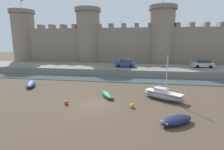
{
  "coord_description": "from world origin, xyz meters",
  "views": [
    {
      "loc": [
        4.45,
        -17.85,
        6.89
      ],
      "look_at": [
        0.93,
        4.09,
        2.5
      ],
      "focal_mm": 28.0,
      "sensor_mm": 36.0,
      "label": 1
    }
  ],
  "objects_px": {
    "rowboat_midflat_centre": "(31,84)",
    "car_quay_centre_west": "(125,63)",
    "rowboat_midflat_right": "(176,120)",
    "mooring_buoy_near_channel": "(66,102)",
    "car_quay_centre_east": "(203,64)",
    "sailboat_foreground_left": "(163,95)",
    "rowboat_near_channel_right": "(107,95)",
    "mooring_buoy_mid_mud": "(132,106)"
  },
  "relations": [
    {
      "from": "rowboat_near_channel_right",
      "to": "mooring_buoy_mid_mud",
      "type": "xyz_separation_m",
      "value": [
        3.19,
        -3.03,
        -0.09
      ]
    },
    {
      "from": "sailboat_foreground_left",
      "to": "car_quay_centre_east",
      "type": "xyz_separation_m",
      "value": [
        10.06,
        17.83,
        1.6
      ]
    },
    {
      "from": "car_quay_centre_east",
      "to": "rowboat_midflat_right",
      "type": "bearing_deg",
      "value": -112.05
    },
    {
      "from": "rowboat_midflat_centre",
      "to": "car_quay_centre_west",
      "type": "bearing_deg",
      "value": 44.45
    },
    {
      "from": "rowboat_midflat_centre",
      "to": "rowboat_midflat_right",
      "type": "xyz_separation_m",
      "value": [
        19.5,
        -9.24,
        -0.05
      ]
    },
    {
      "from": "mooring_buoy_mid_mud",
      "to": "mooring_buoy_near_channel",
      "type": "bearing_deg",
      "value": -178.67
    },
    {
      "from": "mooring_buoy_near_channel",
      "to": "sailboat_foreground_left",
      "type": "bearing_deg",
      "value": 17.56
    },
    {
      "from": "sailboat_foreground_left",
      "to": "car_quay_centre_east",
      "type": "height_order",
      "value": "sailboat_foreground_left"
    },
    {
      "from": "mooring_buoy_mid_mud",
      "to": "car_quay_centre_east",
      "type": "relative_size",
      "value": 0.11
    },
    {
      "from": "rowboat_midflat_right",
      "to": "sailboat_foreground_left",
      "type": "xyz_separation_m",
      "value": [
        -0.3,
        6.26,
        0.2
      ]
    },
    {
      "from": "rowboat_near_channel_right",
      "to": "car_quay_centre_east",
      "type": "bearing_deg",
      "value": 47.06
    },
    {
      "from": "rowboat_midflat_centre",
      "to": "car_quay_centre_east",
      "type": "xyz_separation_m",
      "value": [
        29.26,
        14.84,
        1.76
      ]
    },
    {
      "from": "rowboat_midflat_right",
      "to": "car_quay_centre_east",
      "type": "relative_size",
      "value": 0.81
    },
    {
      "from": "car_quay_centre_west",
      "to": "rowboat_near_channel_right",
      "type": "bearing_deg",
      "value": -92.75
    },
    {
      "from": "sailboat_foreground_left",
      "to": "car_quay_centre_west",
      "type": "bearing_deg",
      "value": 110.31
    },
    {
      "from": "rowboat_midflat_right",
      "to": "rowboat_midflat_centre",
      "type": "bearing_deg",
      "value": 154.63
    },
    {
      "from": "rowboat_midflat_centre",
      "to": "mooring_buoy_near_channel",
      "type": "distance_m",
      "value": 10.63
    },
    {
      "from": "mooring_buoy_mid_mud",
      "to": "car_quay_centre_east",
      "type": "bearing_deg",
      "value": 57.17
    },
    {
      "from": "sailboat_foreground_left",
      "to": "car_quay_centre_west",
      "type": "xyz_separation_m",
      "value": [
        -5.92,
        16.0,
        1.6
      ]
    },
    {
      "from": "car_quay_centre_west",
      "to": "mooring_buoy_mid_mud",
      "type": "bearing_deg",
      "value": -82.85
    },
    {
      "from": "rowboat_midflat_right",
      "to": "car_quay_centre_west",
      "type": "distance_m",
      "value": 23.19
    },
    {
      "from": "car_quay_centre_east",
      "to": "car_quay_centre_west",
      "type": "bearing_deg",
      "value": -173.49
    },
    {
      "from": "car_quay_centre_east",
      "to": "car_quay_centre_west",
      "type": "distance_m",
      "value": 16.09
    },
    {
      "from": "mooring_buoy_mid_mud",
      "to": "rowboat_midflat_right",
      "type": "bearing_deg",
      "value": -38.6
    },
    {
      "from": "mooring_buoy_mid_mud",
      "to": "mooring_buoy_near_channel",
      "type": "distance_m",
      "value": 7.17
    },
    {
      "from": "rowboat_midflat_right",
      "to": "sailboat_foreground_left",
      "type": "height_order",
      "value": "sailboat_foreground_left"
    },
    {
      "from": "rowboat_midflat_centre",
      "to": "car_quay_centre_east",
      "type": "bearing_deg",
      "value": 26.9
    },
    {
      "from": "car_quay_centre_west",
      "to": "mooring_buoy_near_channel",
      "type": "bearing_deg",
      "value": -103.8
    },
    {
      "from": "car_quay_centre_east",
      "to": "mooring_buoy_near_channel",
      "type": "bearing_deg",
      "value": -134.37
    },
    {
      "from": "rowboat_near_channel_right",
      "to": "mooring_buoy_mid_mud",
      "type": "height_order",
      "value": "rowboat_near_channel_right"
    },
    {
      "from": "mooring_buoy_near_channel",
      "to": "car_quay_centre_east",
      "type": "xyz_separation_m",
      "value": [
        20.75,
        21.21,
        1.92
      ]
    },
    {
      "from": "rowboat_midflat_centre",
      "to": "car_quay_centre_east",
      "type": "height_order",
      "value": "car_quay_centre_east"
    },
    {
      "from": "rowboat_midflat_centre",
      "to": "sailboat_foreground_left",
      "type": "relative_size",
      "value": 0.78
    },
    {
      "from": "rowboat_near_channel_right",
      "to": "car_quay_centre_west",
      "type": "relative_size",
      "value": 0.78
    },
    {
      "from": "rowboat_midflat_right",
      "to": "mooring_buoy_mid_mud",
      "type": "height_order",
      "value": "rowboat_midflat_right"
    },
    {
      "from": "rowboat_near_channel_right",
      "to": "rowboat_midflat_centre",
      "type": "height_order",
      "value": "rowboat_midflat_centre"
    },
    {
      "from": "rowboat_midflat_right",
      "to": "car_quay_centre_east",
      "type": "distance_m",
      "value": 26.05
    },
    {
      "from": "sailboat_foreground_left",
      "to": "mooring_buoy_mid_mud",
      "type": "bearing_deg",
      "value": -137.54
    },
    {
      "from": "rowboat_midflat_centre",
      "to": "car_quay_centre_west",
      "type": "relative_size",
      "value": 0.99
    },
    {
      "from": "rowboat_midflat_centre",
      "to": "mooring_buoy_near_channel",
      "type": "height_order",
      "value": "rowboat_midflat_centre"
    },
    {
      "from": "rowboat_near_channel_right",
      "to": "rowboat_midflat_centre",
      "type": "xyz_separation_m",
      "value": [
        -12.49,
        3.17,
        0.08
      ]
    },
    {
      "from": "rowboat_midflat_right",
      "to": "car_quay_centre_west",
      "type": "relative_size",
      "value": 0.81
    }
  ]
}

